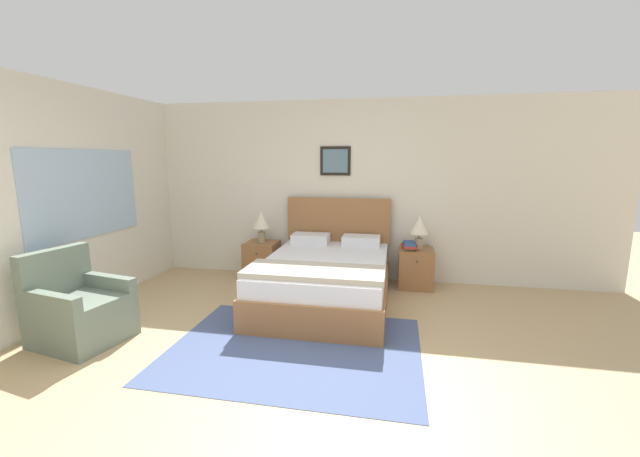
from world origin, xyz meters
TOP-DOWN VIEW (x-y plane):
  - ground_plane at (0.00, 0.00)m, footprint 16.00×16.00m
  - wall_back at (-0.00, 3.06)m, footprint 7.83×0.09m
  - wall_left at (-2.74, 1.51)m, footprint 0.08×5.43m
  - area_rug_main at (-0.02, 0.69)m, footprint 2.34×1.78m
  - bed at (0.05, 1.93)m, footprint 1.51×2.13m
  - armchair at (-2.14, 0.44)m, footprint 0.87×0.82m
  - nightstand_near_window at (-1.08, 2.75)m, footprint 0.47×0.48m
  - nightstand_by_door at (1.17, 2.75)m, footprint 0.47×0.48m
  - table_lamp_near_window at (-1.06, 2.74)m, footprint 0.25×0.25m
  - table_lamp_by_door at (1.19, 2.74)m, footprint 0.25×0.25m
  - book_thick_bottom at (1.06, 2.71)m, footprint 0.15×0.21m
  - book_hardcover_middle at (1.06, 2.71)m, footprint 0.22×0.30m
  - book_novel_upper at (1.06, 2.71)m, footprint 0.17×0.27m

SIDE VIEW (x-z plane):
  - ground_plane at x=0.00m, z-range 0.00..0.00m
  - area_rug_main at x=-0.02m, z-range 0.00..0.01m
  - nightstand_near_window at x=-1.08m, z-range 0.00..0.55m
  - nightstand_by_door at x=1.17m, z-range 0.00..0.55m
  - armchair at x=-2.14m, z-range -0.15..0.76m
  - bed at x=0.05m, z-range -0.29..0.92m
  - book_thick_bottom at x=1.06m, z-range 0.55..0.57m
  - book_hardcover_middle at x=1.06m, z-range 0.57..0.61m
  - book_novel_upper at x=1.06m, z-range 0.61..0.65m
  - table_lamp_near_window at x=-1.06m, z-range 0.63..1.09m
  - table_lamp_by_door at x=1.19m, z-range 0.63..1.09m
  - wall_back at x=0.00m, z-range 0.00..2.60m
  - wall_left at x=-2.74m, z-range 0.00..2.60m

